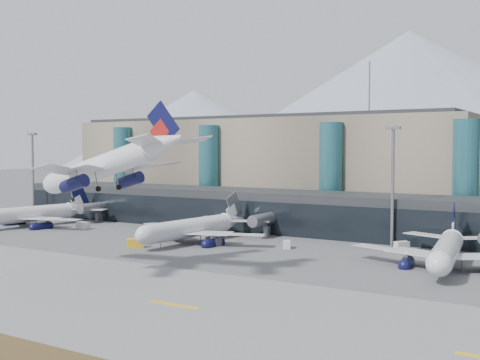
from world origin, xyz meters
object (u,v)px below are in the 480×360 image
(hero_jet, at_px, (113,158))
(veh_d, at_px, (402,245))
(veh_c, at_px, (214,241))
(veh_h, at_px, (135,243))
(jet_parked_right, at_px, (448,242))
(jet_parked_left, at_px, (40,209))
(jet_parked_mid, at_px, (200,221))
(veh_a, at_px, (83,226))
(veh_b, at_px, (187,228))
(veh_g, at_px, (287,245))
(lightmast_left, at_px, (33,170))
(lightmast_mid, at_px, (393,179))
(veh_f, at_px, (44,221))

(hero_jet, bearing_deg, veh_d, 57.85)
(veh_c, xyz_separation_m, veh_h, (-12.74, -10.77, 0.03))
(hero_jet, bearing_deg, jet_parked_right, 40.45)
(jet_parked_left, height_order, jet_parked_mid, jet_parked_left)
(jet_parked_mid, distance_m, veh_d, 44.22)
(jet_parked_mid, distance_m, veh_c, 7.93)
(jet_parked_mid, xyz_separation_m, veh_a, (-37.58, 0.86, -3.57))
(hero_jet, relative_size, veh_c, 10.25)
(hero_jet, distance_m, veh_a, 62.31)
(jet_parked_mid, relative_size, veh_d, 12.42)
(veh_d, bearing_deg, veh_b, 126.42)
(veh_c, bearing_deg, veh_a, -173.46)
(veh_d, relative_size, veh_g, 1.10)
(jet_parked_mid, height_order, veh_d, jet_parked_mid)
(veh_a, bearing_deg, hero_jet, -34.10)
(lightmast_left, bearing_deg, veh_c, -11.91)
(lightmast_mid, distance_m, veh_g, 26.63)
(lightmast_mid, relative_size, jet_parked_left, 0.69)
(hero_jet, height_order, jet_parked_right, hero_jet)
(hero_jet, distance_m, veh_b, 56.78)
(lightmast_left, bearing_deg, veh_d, -0.07)
(veh_b, height_order, veh_d, veh_d)
(hero_jet, distance_m, veh_f, 74.11)
(jet_parked_right, xyz_separation_m, veh_h, (-60.94, -13.65, -3.45))
(jet_parked_mid, height_order, veh_f, jet_parked_mid)
(jet_parked_mid, bearing_deg, veh_b, 50.93)
(lightmast_mid, relative_size, hero_jet, 0.75)
(veh_c, bearing_deg, veh_b, 151.81)
(lightmast_left, distance_m, lightmast_mid, 110.04)
(lightmast_left, height_order, jet_parked_left, lightmast_left)
(veh_h, bearing_deg, veh_g, -13.71)
(veh_b, bearing_deg, jet_parked_mid, -143.77)
(jet_parked_left, bearing_deg, veh_c, -83.73)
(hero_jet, xyz_separation_m, veh_b, (-21.17, 49.27, -18.68))
(veh_c, distance_m, veh_g, 15.89)
(jet_parked_mid, relative_size, veh_b, 16.16)
(jet_parked_left, bearing_deg, veh_a, -77.77)
(veh_a, distance_m, veh_c, 43.94)
(veh_b, distance_m, veh_h, 27.44)
(veh_g, xyz_separation_m, veh_h, (-27.79, -15.88, 0.16))
(veh_a, distance_m, veh_b, 27.53)
(veh_c, height_order, veh_d, veh_c)
(veh_a, distance_m, veh_d, 80.67)
(jet_parked_right, bearing_deg, jet_parked_mid, 81.80)
(lightmast_mid, distance_m, veh_f, 93.81)
(lightmast_left, distance_m, veh_g, 93.67)
(hero_jet, height_order, veh_f, hero_jet)
(lightmast_mid, height_order, hero_jet, hero_jet)
(hero_jet, xyz_separation_m, jet_parked_mid, (-8.54, 36.78, -14.84))
(lightmast_mid, relative_size, jet_parked_right, 0.71)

